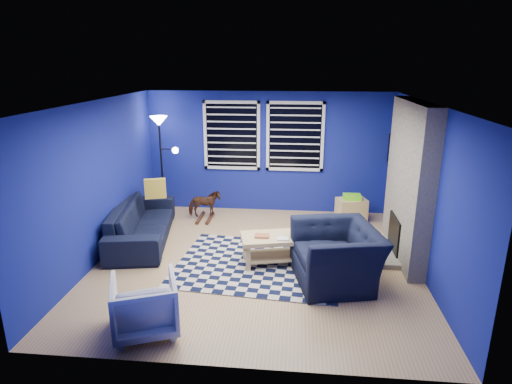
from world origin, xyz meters
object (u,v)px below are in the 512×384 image
floor_lamp (161,135)px  sofa (142,222)px  armchair_bent (145,305)px  tv (395,153)px  armchair_big (336,255)px  cabinet (351,210)px  coffee_table (273,244)px  rocking_horse (205,204)px

floor_lamp → sofa: bearing=-88.9°
armchair_bent → tv: bearing=-153.2°
sofa → armchair_big: 3.51m
armchair_big → floor_lamp: floor_lamp is taller
sofa → cabinet: 4.02m
tv → armchair_bent: bearing=-132.0°
armchair_big → coffee_table: 1.06m
sofa → tv: bearing=-83.6°
tv → floor_lamp: (-4.57, 0.08, 0.26)m
cabinet → armchair_bent: bearing=-141.3°
coffee_table → tv: bearing=43.1°
coffee_table → floor_lamp: size_ratio=0.53×
sofa → rocking_horse: (0.88, 1.11, 0.00)m
tv → armchair_bent: tv is taller
tv → armchair_big: bearing=-116.2°
sofa → armchair_bent: bearing=-169.5°
rocking_horse → floor_lamp: 1.64m
armchair_big → rocking_horse: bearing=-146.4°
armchair_bent → rocking_horse: bearing=-109.8°
cabinet → floor_lamp: (-3.83, 0.11, 1.41)m
rocking_horse → armchair_big: bearing=-154.2°
tv → sofa: size_ratio=0.44×
sofa → floor_lamp: size_ratio=1.13×
sofa → floor_lamp: (-0.03, 1.42, 1.33)m
armchair_bent → floor_lamp: floor_lamp is taller
armchair_big → sofa: bearing=-122.6°
armchair_big → coffee_table: bearing=-129.9°
coffee_table → floor_lamp: (-2.39, 2.12, 1.32)m
floor_lamp → cabinet: bearing=-1.7°
tv → armchair_bent: 5.43m
tv → floor_lamp: 4.58m
cabinet → floor_lamp: 4.09m
rocking_horse → cabinet: rocking_horse is taller
tv → sofa: bearing=-163.5°
tv → coffee_table: size_ratio=0.93×
rocking_horse → floor_lamp: (-0.91, 0.31, 1.33)m
armchair_big → cabinet: (0.50, 2.49, -0.16)m
sofa → armchair_big: bearing=-119.8°
tv → sofa: tv is taller
sofa → armchair_big: armchair_big is taller
sofa → armchair_bent: (0.98, -2.62, 0.01)m
rocking_horse → floor_lamp: floor_lamp is taller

